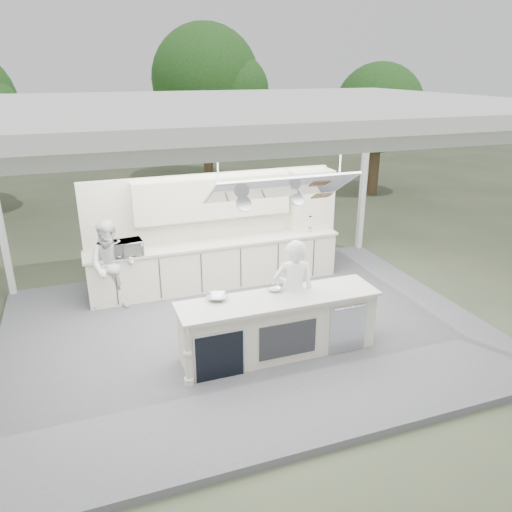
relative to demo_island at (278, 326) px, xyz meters
name	(u,v)px	position (x,y,z in m)	size (l,w,h in m)	color
ground	(248,334)	(-0.18, 0.91, -0.60)	(90.00, 90.00, 0.00)	#4E553B
stage_deck	(248,331)	(-0.18, 0.91, -0.54)	(8.00, 6.00, 0.12)	#56565A
tent	(247,111)	(-0.18, 0.90, 3.11)	(8.20, 6.20, 3.86)	white
demo_island	(278,326)	(0.00, 0.00, 0.00)	(3.10, 0.79, 0.95)	white
back_counter	(217,263)	(-0.18, 2.81, 0.00)	(5.08, 0.72, 0.95)	white
back_wall_unit	(234,212)	(0.27, 3.03, 0.98)	(5.05, 0.48, 2.25)	white
tree_cluster	(143,100)	(-0.34, 10.68, 2.69)	(19.55, 9.40, 5.85)	#4E3D27
head_chef	(294,293)	(0.35, 0.21, 0.40)	(0.64, 0.42, 1.76)	white
sous_chef	(112,265)	(-2.22, 2.46, 0.37)	(0.82, 0.64, 1.69)	white
toaster_oven	(128,248)	(-1.90, 2.61, 0.62)	(0.51, 0.35, 0.28)	silver
bowl_large	(217,297)	(-0.88, 0.26, 0.51)	(0.31, 0.31, 0.08)	#B3B5BA
bowl_small	(275,288)	(0.05, 0.26, 0.51)	(0.25, 0.25, 0.08)	silver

